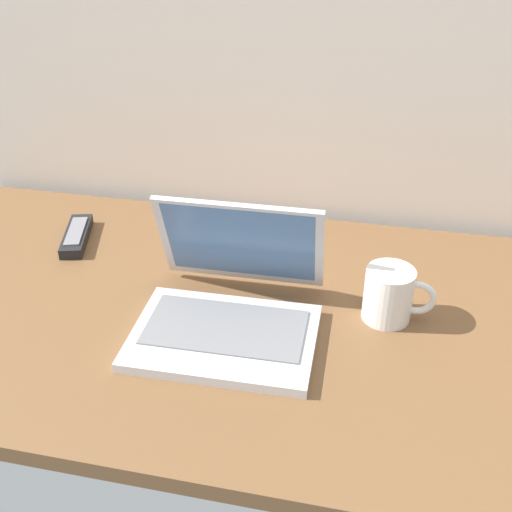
# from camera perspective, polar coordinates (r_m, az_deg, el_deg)

# --- Properties ---
(desk) EXTENTS (1.60, 0.76, 0.03)m
(desk) POSITION_cam_1_polar(r_m,az_deg,el_deg) (1.14, 1.78, -5.98)
(desk) COLOR brown
(desk) RESTS_ON ground
(laptop) EXTENTS (0.31, 0.30, 0.21)m
(laptop) POSITION_cam_1_polar(r_m,az_deg,el_deg) (1.08, -2.41, -4.33)
(laptop) COLOR silver
(laptop) RESTS_ON desk
(coffee_mug) EXTENTS (0.13, 0.09, 0.10)m
(coffee_mug) POSITION_cam_1_polar(r_m,az_deg,el_deg) (1.12, 12.15, -3.42)
(coffee_mug) COLOR white
(coffee_mug) RESTS_ON desk
(remote_control_near) EXTENTS (0.09, 0.17, 0.02)m
(remote_control_near) POSITION_cam_1_polar(r_m,az_deg,el_deg) (1.40, -16.05, 1.80)
(remote_control_near) COLOR black
(remote_control_near) RESTS_ON desk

